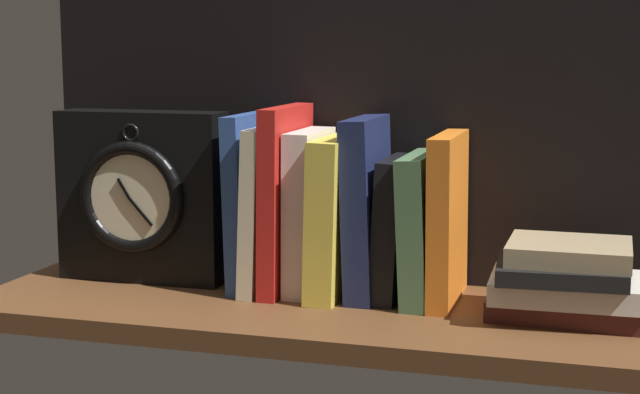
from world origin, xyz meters
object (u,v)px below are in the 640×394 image
Objects in this scene: book_navy_bierce at (367,207)px; book_green_romantic at (421,227)px; book_yellow_seinlanguage at (338,216)px; book_orange_pandolfini at (448,218)px; book_red_requiem at (286,199)px; book_stack_side at (566,282)px; book_white_catcher at (309,211)px; book_blue_modern at (249,201)px; book_black_skeptic at (394,228)px; framed_clock at (141,196)px; book_cream_twain at (267,208)px.

book_green_romantic is at bearing -0.00° from book_navy_bierce.
book_orange_pandolfini is at bearing -0.00° from book_yellow_seinlanguage.
book_stack_side is (35.25, -4.36, -7.34)cm from book_red_requiem.
book_navy_bierce is (7.59, 0.00, 0.88)cm from book_white_catcher.
book_red_requiem is 1.19× the size of book_yellow_seinlanguage.
book_black_skeptic is at bearing 0.00° from book_blue_modern.
book_blue_modern is 19.32cm from book_black_skeptic.
book_green_romantic reaches higher than book_stack_side.
book_navy_bierce is at bearing 0.00° from book_white_catcher.
book_green_romantic is at bearing 1.54° from framed_clock.
book_yellow_seinlanguage reaches higher than book_stack_side.
book_yellow_seinlanguage is 4.01cm from book_navy_bierce.
book_black_skeptic is at bearing 180.00° from book_orange_pandolfini.
book_green_romantic reaches higher than book_black_skeptic.
book_cream_twain is 0.89× the size of book_red_requiem.
book_cream_twain is 0.94× the size of book_navy_bierce.
book_navy_bierce is at bearing 180.00° from book_black_skeptic.
book_red_requiem reaches higher than book_black_skeptic.
book_yellow_seinlanguage is 0.89× the size of book_navy_bierce.
book_green_romantic is (14.49, -0.00, -1.27)cm from book_white_catcher.
book_yellow_seinlanguage is 0.96× the size of book_orange_pandolfini.
book_red_requiem reaches higher than book_stack_side.
book_stack_side is (55.10, -3.35, -6.91)cm from framed_clock.
book_navy_bierce reaches higher than book_green_romantic.
book_black_skeptic is at bearing 168.29° from book_stack_side.
book_stack_side is at bearing -7.06° from book_red_requiem.
book_orange_pandolfini is at bearing -0.00° from book_black_skeptic.
book_orange_pandolfini is at bearing 1.42° from framed_clock.
book_white_catcher is (5.63, 0.00, -0.20)cm from book_cream_twain.
book_navy_bierce reaches higher than book_white_catcher.
book_orange_pandolfini is (6.66, -0.00, 1.57)cm from book_black_skeptic.
framed_clock is at bearing -176.67° from book_cream_twain.
book_black_skeptic is (3.49, 0.00, -2.45)cm from book_navy_bierce.
book_blue_modern is 1.01× the size of book_navy_bierce.
book_red_requiem is 7.14cm from book_yellow_seinlanguage.
book_blue_modern is 1.13× the size of book_yellow_seinlanguage.
book_red_requiem is at bearing 180.00° from book_orange_pandolfini.
book_green_romantic is 37.54cm from framed_clock.
framed_clock is (-17.34, -1.01, 0.85)cm from book_cream_twain.
book_red_requiem is 1.31× the size of book_green_romantic.
framed_clock is at bearing 176.52° from book_stack_side.
book_blue_modern is at bearing 173.81° from book_stack_side.
book_green_romantic is at bearing 180.00° from book_orange_pandolfini.
book_stack_side is at bearing -3.48° from framed_clock.
book_red_requiem reaches higher than framed_clock.
book_green_romantic is at bearing 166.11° from book_stack_side.
book_green_romantic is at bearing -0.00° from book_red_requiem.
book_navy_bierce is 4.26cm from book_black_skeptic.
book_blue_modern is 1.09× the size of book_orange_pandolfini.
book_black_skeptic is (7.30, 0.00, -1.20)cm from book_yellow_seinlanguage.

